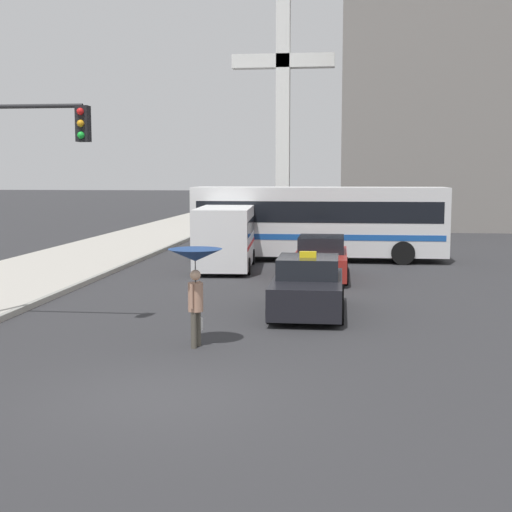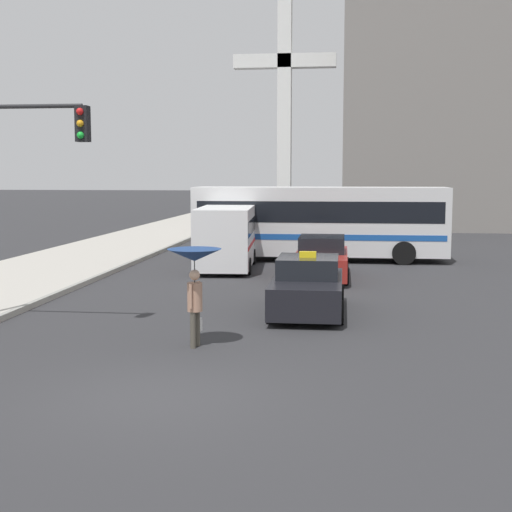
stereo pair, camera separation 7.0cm
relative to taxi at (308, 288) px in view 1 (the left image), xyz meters
The scene contains 8 objects.
ground_plane 7.77m from the taxi, 105.99° to the right, with size 300.00×300.00×0.00m, color #2D2D30.
taxi is the anchor object (origin of this frame).
sedan_red 6.53m from the taxi, 88.53° to the left, with size 1.91×4.71×1.48m.
ambulance_van 9.22m from the taxi, 112.91° to the left, with size 2.35×5.15×2.41m.
city_bus 11.89m from the taxi, 90.51° to the left, with size 10.68×2.75×3.12m.
pedestrian_with_umbrella 4.68m from the taxi, 118.68° to the right, with size 1.15×1.15×2.11m.
traffic_light 8.16m from the taxi, 156.50° to the right, with size 3.65×0.38×5.49m.
monument_cross 30.90m from the taxi, 95.97° to the left, with size 6.80×0.90×15.45m.
Camera 1 is at (2.98, -11.17, 3.66)m, focal length 50.00 mm.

